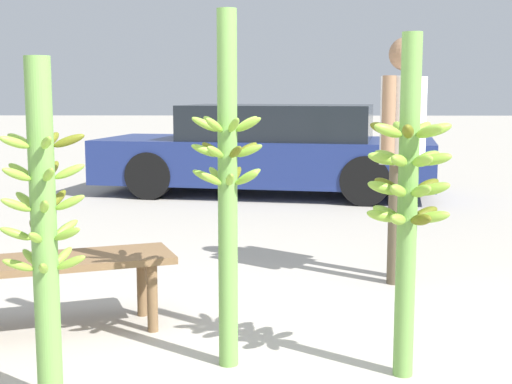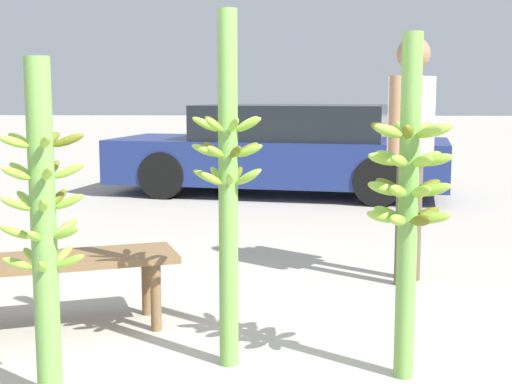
{
  "view_description": "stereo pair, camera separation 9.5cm",
  "coord_description": "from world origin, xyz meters",
  "px_view_note": "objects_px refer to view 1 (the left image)",
  "views": [
    {
      "loc": [
        0.15,
        -2.88,
        1.34
      ],
      "look_at": [
        0.1,
        0.41,
        0.88
      ],
      "focal_mm": 50.0,
      "sensor_mm": 36.0,
      "label": 1
    },
    {
      "loc": [
        0.25,
        -2.88,
        1.34
      ],
      "look_at": [
        0.1,
        0.41,
        0.88
      ],
      "focal_mm": 50.0,
      "sensor_mm": 36.0,
      "label": 2
    }
  ],
  "objects_px": {
    "banana_stalk_right": "(408,193)",
    "parked_car": "(269,150)",
    "vendor_person": "(403,135)",
    "market_bench": "(34,270)",
    "banana_stalk_center": "(228,184)",
    "banana_stalk_left": "(44,227)"
  },
  "relations": [
    {
      "from": "banana_stalk_right",
      "to": "parked_car",
      "type": "relative_size",
      "value": 0.35
    },
    {
      "from": "vendor_person",
      "to": "market_bench",
      "type": "relative_size",
      "value": 1.09
    },
    {
      "from": "vendor_person",
      "to": "banana_stalk_right",
      "type": "bearing_deg",
      "value": -154.19
    },
    {
      "from": "parked_car",
      "to": "banana_stalk_center",
      "type": "bearing_deg",
      "value": -171.64
    },
    {
      "from": "banana_stalk_center",
      "to": "banana_stalk_right",
      "type": "relative_size",
      "value": 1.07
    },
    {
      "from": "banana_stalk_center",
      "to": "vendor_person",
      "type": "height_order",
      "value": "banana_stalk_center"
    },
    {
      "from": "vendor_person",
      "to": "market_bench",
      "type": "xyz_separation_m",
      "value": [
        -2.23,
        -1.19,
        -0.67
      ]
    },
    {
      "from": "banana_stalk_left",
      "to": "parked_car",
      "type": "xyz_separation_m",
      "value": [
        0.97,
        6.48,
        -0.19
      ]
    },
    {
      "from": "banana_stalk_center",
      "to": "parked_car",
      "type": "xyz_separation_m",
      "value": [
        0.21,
        6.05,
        -0.32
      ]
    },
    {
      "from": "vendor_person",
      "to": "banana_stalk_center",
      "type": "bearing_deg",
      "value": -179.68
    },
    {
      "from": "vendor_person",
      "to": "market_bench",
      "type": "bearing_deg",
      "value": 153.83
    },
    {
      "from": "banana_stalk_left",
      "to": "parked_car",
      "type": "bearing_deg",
      "value": 81.5
    },
    {
      "from": "banana_stalk_right",
      "to": "market_bench",
      "type": "bearing_deg",
      "value": 164.71
    },
    {
      "from": "banana_stalk_right",
      "to": "vendor_person",
      "type": "bearing_deg",
      "value": 80.12
    },
    {
      "from": "banana_stalk_left",
      "to": "market_bench",
      "type": "xyz_separation_m",
      "value": [
        -0.34,
        0.85,
        -0.4
      ]
    },
    {
      "from": "banana_stalk_center",
      "to": "market_bench",
      "type": "xyz_separation_m",
      "value": [
        -1.09,
        0.41,
        -0.53
      ]
    },
    {
      "from": "banana_stalk_right",
      "to": "vendor_person",
      "type": "relative_size",
      "value": 0.94
    },
    {
      "from": "parked_car",
      "to": "vendor_person",
      "type": "bearing_deg",
      "value": -157.85
    },
    {
      "from": "banana_stalk_center",
      "to": "vendor_person",
      "type": "xyz_separation_m",
      "value": [
        1.14,
        1.6,
        0.14
      ]
    },
    {
      "from": "market_bench",
      "to": "banana_stalk_right",
      "type": "bearing_deg",
      "value": -36.11
    },
    {
      "from": "vendor_person",
      "to": "parked_car",
      "type": "distance_m",
      "value": 4.56
    },
    {
      "from": "banana_stalk_center",
      "to": "vendor_person",
      "type": "bearing_deg",
      "value": 54.62
    }
  ]
}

